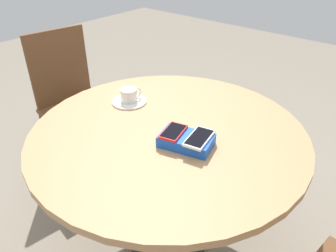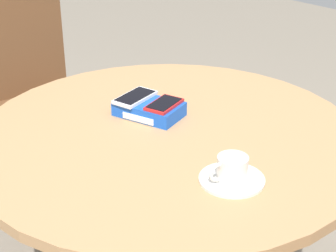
{
  "view_description": "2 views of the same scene",
  "coord_description": "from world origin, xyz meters",
  "views": [
    {
      "loc": [
        -0.72,
        0.86,
        1.43
      ],
      "look_at": [
        0.0,
        0.0,
        0.73
      ],
      "focal_mm": 35.0,
      "sensor_mm": 36.0,
      "label": 1
    },
    {
      "loc": [
        1.03,
        -1.0,
        1.45
      ],
      "look_at": [
        0.0,
        0.0,
        0.73
      ],
      "focal_mm": 60.0,
      "sensor_mm": 36.0,
      "label": 2
    }
  ],
  "objects": [
    {
      "name": "phone_box",
      "position": [
        -0.12,
        0.04,
        0.74
      ],
      "size": [
        0.22,
        0.17,
        0.04
      ],
      "color": "blue",
      "rests_on": "round_table"
    },
    {
      "name": "chair_far_side",
      "position": [
        -0.91,
        0.12,
        0.49
      ],
      "size": [
        0.46,
        0.46,
        0.94
      ],
      "color": "brown",
      "rests_on": "ground_plane"
    },
    {
      "name": "coffee_cup",
      "position": [
        0.3,
        -0.07,
        0.75
      ],
      "size": [
        0.08,
        0.1,
        0.06
      ],
      "color": "silver",
      "rests_on": "saucer"
    },
    {
      "name": "phone_white",
      "position": [
        -0.17,
        0.02,
        0.76
      ],
      "size": [
        0.1,
        0.15,
        0.01
      ],
      "color": "silver",
      "rests_on": "phone_box"
    },
    {
      "name": "saucer",
      "position": [
        0.3,
        -0.07,
        0.72
      ],
      "size": [
        0.16,
        0.16,
        0.01
      ],
      "primitive_type": "cylinder",
      "color": "silver",
      "rests_on": "round_table"
    },
    {
      "name": "phone_red",
      "position": [
        -0.07,
        0.05,
        0.76
      ],
      "size": [
        0.1,
        0.13,
        0.01
      ],
      "color": "red",
      "rests_on": "phone_box"
    },
    {
      "name": "round_table",
      "position": [
        0.0,
        0.0,
        0.63
      ],
      "size": [
        1.12,
        1.12,
        0.71
      ],
      "color": "#2D2D2D",
      "rests_on": "ground_plane"
    }
  ]
}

